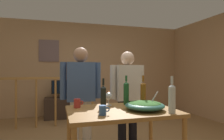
{
  "coord_description": "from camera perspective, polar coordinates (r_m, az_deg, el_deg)",
  "views": [
    {
      "loc": [
        -0.73,
        -2.74,
        1.24
      ],
      "look_at": [
        -0.03,
        -0.35,
        1.23
      ],
      "focal_mm": 30.41,
      "sensor_mm": 36.0,
      "label": 1
    }
  ],
  "objects": [
    {
      "name": "framed_picture",
      "position": [
        5.34,
        -18.42,
        5.49
      ],
      "size": [
        0.51,
        0.03,
        0.58
      ],
      "primitive_type": "cube",
      "color": "#6C5554"
    },
    {
      "name": "wine_glass",
      "position": [
        2.38,
        -1.02,
        -8.06
      ],
      "size": [
        0.08,
        0.08,
        0.16
      ],
      "color": "silver",
      "rests_on": "serving_table"
    },
    {
      "name": "wine_bottle_amber",
      "position": [
        2.44,
        9.34,
        -6.76
      ],
      "size": [
        0.07,
        0.07,
        0.37
      ],
      "color": "brown",
      "rests_on": "serving_table"
    },
    {
      "name": "wine_bottle_green",
      "position": [
        2.44,
        4.3,
        -6.74
      ],
      "size": [
        0.07,
        0.07,
        0.37
      ],
      "color": "#1E5628",
      "rests_on": "serving_table"
    },
    {
      "name": "tv_console",
      "position": [
        5.12,
        -14.57,
        -10.89
      ],
      "size": [
        0.9,
        0.4,
        0.53
      ],
      "primitive_type": "cube",
      "color": "#38281E",
      "rests_on": "ground_plane"
    },
    {
      "name": "mug_blue",
      "position": [
        1.9,
        -2.77,
        -11.97
      ],
      "size": [
        0.11,
        0.07,
        0.1
      ],
      "color": "#3866B2",
      "rests_on": "serving_table"
    },
    {
      "name": "stair_railing",
      "position": [
        4.37,
        -18.89,
        -7.3
      ],
      "size": [
        2.85,
        0.1,
        1.13
      ],
      "color": "#9E6B33",
      "rests_on": "ground_plane"
    },
    {
      "name": "side_wall_right",
      "position": [
        5.12,
        30.19,
        0.47
      ],
      "size": [
        0.1,
        3.94,
        2.54
      ],
      "primitive_type": "cube",
      "color": "tan",
      "rests_on": "ground_plane"
    },
    {
      "name": "mug_red",
      "position": [
        2.28,
        -10.37,
        -9.8
      ],
      "size": [
        0.11,
        0.08,
        0.1
      ],
      "color": "#B7332D",
      "rests_on": "serving_table"
    },
    {
      "name": "wine_bottle_dark",
      "position": [
        2.27,
        -2.62,
        -7.7
      ],
      "size": [
        0.07,
        0.07,
        0.34
      ],
      "color": "black",
      "rests_on": "serving_table"
    },
    {
      "name": "person_standing_left",
      "position": [
        2.81,
        -9.37,
        -6.41
      ],
      "size": [
        0.59,
        0.23,
        1.56
      ],
      "rotation": [
        0.0,
        0.0,
        3.12
      ],
      "color": "beige",
      "rests_on": "ground_plane"
    },
    {
      "name": "back_wall",
      "position": [
        5.42,
        -8.5,
        0.46
      ],
      "size": [
        5.96,
        0.1,
        2.54
      ],
      "primitive_type": "cube",
      "color": "tan",
      "rests_on": "ground_plane"
    },
    {
      "name": "salad_bowl",
      "position": [
        2.17,
        9.8,
        -10.33
      ],
      "size": [
        0.44,
        0.44,
        0.22
      ],
      "color": "#337060",
      "rests_on": "serving_table"
    },
    {
      "name": "wine_bottle_clear",
      "position": [
        2.04,
        17.59,
        -8.02
      ],
      "size": [
        0.07,
        0.07,
        0.38
      ],
      "color": "silver",
      "rests_on": "serving_table"
    },
    {
      "name": "serving_table",
      "position": [
        2.19,
        2.87,
        -13.92
      ],
      "size": [
        1.19,
        0.81,
        0.79
      ],
      "color": "#9E6B33",
      "rests_on": "ground_plane"
    },
    {
      "name": "person_standing_right",
      "position": [
        2.99,
        4.67,
        -6.65
      ],
      "size": [
        0.56,
        0.23,
        1.52
      ],
      "rotation": [
        0.0,
        0.0,
        3.16
      ],
      "color": "black",
      "rests_on": "ground_plane"
    },
    {
      "name": "flat_screen_tv",
      "position": [
        5.01,
        -14.56,
        -5.07
      ],
      "size": [
        0.56,
        0.12,
        0.44
      ],
      "color": "black",
      "rests_on": "tv_console"
    }
  ]
}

